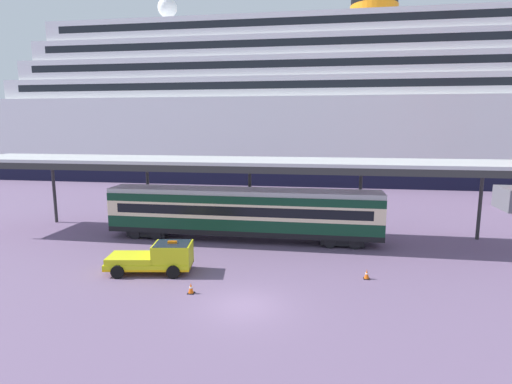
% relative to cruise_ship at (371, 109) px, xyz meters
% --- Properties ---
extents(ground_plane, '(400.00, 400.00, 0.00)m').
position_rel_cruise_ship_xyz_m(ground_plane, '(-12.09, -54.87, -11.79)').
color(ground_plane, slate).
extents(cruise_ship, '(129.85, 28.67, 33.41)m').
position_rel_cruise_ship_xyz_m(cruise_ship, '(0.00, 0.00, 0.00)').
color(cruise_ship, black).
rests_on(cruise_ship, ground).
extents(platform_canopy, '(46.32, 6.11, 6.40)m').
position_rel_cruise_ship_xyz_m(platform_canopy, '(-14.39, -42.75, -5.64)').
color(platform_canopy, silver).
rests_on(platform_canopy, ground).
extents(train_carriage, '(21.41, 2.81, 4.11)m').
position_rel_cruise_ship_xyz_m(train_carriage, '(-14.39, -43.17, -9.49)').
color(train_carriage, black).
rests_on(train_carriage, ground).
extents(service_truck, '(5.45, 2.86, 2.02)m').
position_rel_cruise_ship_xyz_m(service_truck, '(-18.24, -51.08, -10.80)').
color(service_truck, yellow).
rests_on(service_truck, ground).
extents(traffic_cone_near, '(0.36, 0.36, 0.59)m').
position_rel_cruise_ship_xyz_m(traffic_cone_near, '(-5.54, -50.17, -11.50)').
color(traffic_cone_near, black).
rests_on(traffic_cone_near, ground).
extents(traffic_cone_mid, '(0.36, 0.36, 0.59)m').
position_rel_cruise_ship_xyz_m(traffic_cone_mid, '(-15.23, -53.84, -11.50)').
color(traffic_cone_mid, black).
rests_on(traffic_cone_mid, ground).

